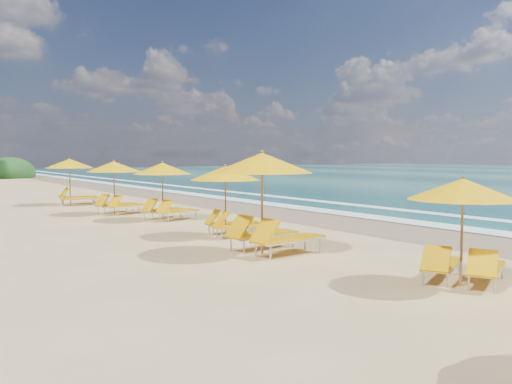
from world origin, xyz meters
name	(u,v)px	position (x,y,z in m)	size (l,w,h in m)	color
ground	(256,230)	(0.00, 0.00, 0.00)	(160.00, 160.00, 0.00)	tan
wet_sand	(348,221)	(4.00, 0.00, 0.01)	(4.00, 160.00, 0.01)	#8D7654
surf_foam	(399,215)	(6.70, 0.00, 0.03)	(4.00, 160.00, 0.01)	white
station_1	(463,223)	(-0.95, -7.95, 1.12)	(2.63, 2.62, 2.00)	olive
station_2	(268,196)	(-2.02, -3.41, 1.39)	(2.81, 2.63, 2.48)	olive
station_3	(231,196)	(-1.31, -0.59, 1.17)	(2.58, 2.49, 2.10)	olive
station_4	(166,187)	(-1.15, 4.05, 1.20)	(2.67, 2.59, 2.13)	olive
station_5	(118,184)	(-1.88, 6.96, 1.21)	(2.72, 2.64, 2.16)	olive
station_6	(74,178)	(-2.18, 11.88, 1.25)	(2.69, 2.57, 2.23)	olive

